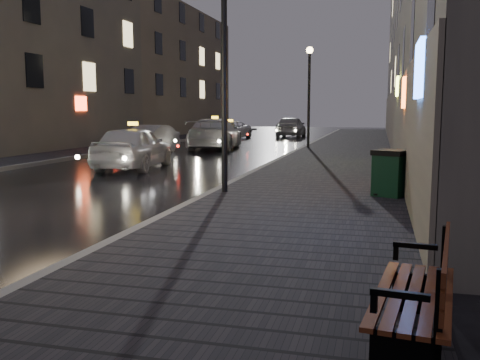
# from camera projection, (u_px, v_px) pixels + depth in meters

# --- Properties ---
(sidewalk) EXTENTS (4.60, 58.00, 0.15)m
(sidewalk) POSITION_uv_depth(u_px,v_px,m) (346.00, 151.00, 27.14)
(sidewalk) COLOR black
(sidewalk) RESTS_ON ground
(curb) EXTENTS (0.20, 58.00, 0.15)m
(curb) POSITION_uv_depth(u_px,v_px,m) (299.00, 150.00, 27.74)
(curb) COLOR slate
(curb) RESTS_ON ground
(sidewalk_far) EXTENTS (2.40, 58.00, 0.15)m
(sidewalk_far) POSITION_uv_depth(u_px,v_px,m) (120.00, 147.00, 30.29)
(sidewalk_far) COLOR black
(sidewalk_far) RESTS_ON ground
(curb_far) EXTENTS (0.20, 58.00, 0.15)m
(curb_far) POSITION_uv_depth(u_px,v_px,m) (141.00, 147.00, 29.96)
(curb_far) COLOR slate
(curb_far) RESTS_ON ground
(building_near) EXTENTS (1.80, 50.00, 13.00)m
(building_near) POSITION_uv_depth(u_px,v_px,m) (412.00, 30.00, 29.34)
(building_near) COLOR #605B54
(building_near) RESTS_ON ground
(building_far_b) EXTENTS (6.00, 16.00, 14.00)m
(building_far_b) POSITION_uv_depth(u_px,v_px,m) (29.00, 22.00, 29.62)
(building_far_b) COLOR #6B6051
(building_far_b) RESTS_ON ground
(building_far_c) EXTENTS (6.00, 22.00, 11.00)m
(building_far_c) POSITION_uv_depth(u_px,v_px,m) (163.00, 72.00, 48.04)
(building_far_c) COLOR #6B6051
(building_far_c) RESTS_ON ground
(lamp_near) EXTENTS (0.36, 0.36, 5.28)m
(lamp_near) POSITION_uv_depth(u_px,v_px,m) (224.00, 54.00, 12.82)
(lamp_near) COLOR black
(lamp_near) RESTS_ON sidewalk
(lamp_far) EXTENTS (0.36, 0.36, 5.28)m
(lamp_far) POSITION_uv_depth(u_px,v_px,m) (309.00, 84.00, 28.17)
(lamp_far) COLOR black
(lamp_far) RESTS_ON sidewalk
(bench) EXTENTS (0.86, 1.89, 0.93)m
(bench) POSITION_uv_depth(u_px,v_px,m) (423.00, 293.00, 4.57)
(bench) COLOR black
(bench) RESTS_ON sidewalk
(trash_bin) EXTENTS (0.94, 0.94, 1.09)m
(trash_bin) POSITION_uv_depth(u_px,v_px,m) (390.00, 173.00, 12.56)
(trash_bin) COLOR #0D311C
(trash_bin) RESTS_ON sidewalk
(taxi_near) EXTENTS (2.39, 4.85, 1.59)m
(taxi_near) POSITION_uv_depth(u_px,v_px,m) (134.00, 147.00, 19.59)
(taxi_near) COLOR silver
(taxi_near) RESTS_ON ground
(car_left_mid) EXTENTS (1.85, 4.36, 1.40)m
(car_left_mid) POSITION_uv_depth(u_px,v_px,m) (148.00, 139.00, 26.47)
(car_left_mid) COLOR #93939A
(car_left_mid) RESTS_ON ground
(taxi_mid) EXTENTS (3.01, 6.01, 1.68)m
(taxi_mid) POSITION_uv_depth(u_px,v_px,m) (215.00, 134.00, 29.26)
(taxi_mid) COLOR silver
(taxi_mid) RESTS_ON ground
(taxi_far) EXTENTS (2.41, 4.77, 1.30)m
(taxi_far) POSITION_uv_depth(u_px,v_px,m) (230.00, 130.00, 39.75)
(taxi_far) COLOR white
(taxi_far) RESTS_ON ground
(car_far) EXTENTS (1.97, 4.83, 1.64)m
(car_far) POSITION_uv_depth(u_px,v_px,m) (291.00, 127.00, 41.94)
(car_far) COLOR #96979E
(car_far) RESTS_ON ground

